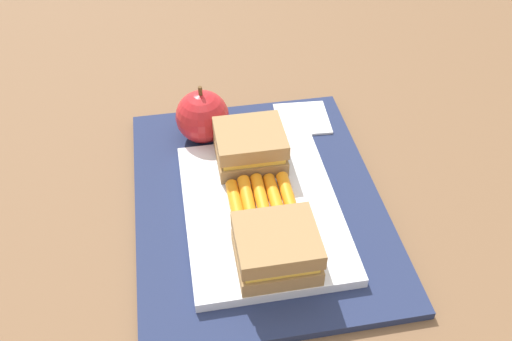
# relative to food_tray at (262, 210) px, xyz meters

# --- Properties ---
(ground_plane) EXTENTS (2.40, 2.40, 0.00)m
(ground_plane) POSITION_rel_food_tray_xyz_m (0.03, 0.00, -0.02)
(ground_plane) COLOR brown
(lunchbag_mat) EXTENTS (0.36, 0.28, 0.01)m
(lunchbag_mat) POSITION_rel_food_tray_xyz_m (0.03, 0.00, -0.01)
(lunchbag_mat) COLOR navy
(lunchbag_mat) RESTS_ON ground_plane
(food_tray) EXTENTS (0.23, 0.17, 0.01)m
(food_tray) POSITION_rel_food_tray_xyz_m (0.00, 0.00, 0.00)
(food_tray) COLOR white
(food_tray) RESTS_ON lunchbag_mat
(sandwich_half_left) EXTENTS (0.07, 0.08, 0.04)m
(sandwich_half_left) POSITION_rel_food_tray_xyz_m (-0.08, 0.00, 0.03)
(sandwich_half_left) COLOR #9E7A4C
(sandwich_half_left) RESTS_ON food_tray
(sandwich_half_right) EXTENTS (0.07, 0.08, 0.04)m
(sandwich_half_right) POSITION_rel_food_tray_xyz_m (0.08, 0.00, 0.03)
(sandwich_half_right) COLOR #9E7A4C
(sandwich_half_right) RESTS_ON food_tray
(carrot_sticks_bundle) EXTENTS (0.08, 0.07, 0.02)m
(carrot_sticks_bundle) POSITION_rel_food_tray_xyz_m (-0.00, -0.00, 0.01)
(carrot_sticks_bundle) COLOR orange
(carrot_sticks_bundle) RESTS_ON food_tray
(apple) EXTENTS (0.07, 0.07, 0.08)m
(apple) POSITION_rel_food_tray_xyz_m (0.15, 0.05, 0.03)
(apple) COLOR red
(apple) RESTS_ON lunchbag_mat
(paper_napkin) EXTENTS (0.07, 0.07, 0.00)m
(paper_napkin) POSITION_rel_food_tray_xyz_m (0.16, -0.08, -0.00)
(paper_napkin) COLOR white
(paper_napkin) RESTS_ON lunchbag_mat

